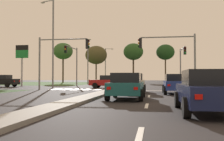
{
  "coord_description": "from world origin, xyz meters",
  "views": [
    {
      "loc": [
        3.79,
        -1.89,
        1.2
      ],
      "look_at": [
        -1.27,
        30.51,
        2.12
      ],
      "focal_mm": 42.46,
      "sensor_mm": 36.0,
      "label": 1
    }
  ],
  "objects_px": {
    "car_teal_fifth": "(127,86)",
    "treeline_second": "(96,55)",
    "car_blue_eighth": "(176,84)",
    "traffic_signal_far_left": "(73,58)",
    "car_navy_seventh": "(208,91)",
    "street_lamp_third": "(88,59)",
    "street_lamp_fourth": "(106,63)",
    "treeline_third": "(133,52)",
    "traffic_signal_near_right": "(173,51)",
    "treeline_near": "(63,51)",
    "car_red_second": "(108,81)",
    "treeline_fourth": "(165,52)",
    "traffic_signal_near_left": "(58,53)",
    "car_black_near": "(1,81)",
    "traffic_signal_far_right": "(182,59)",
    "car_beige_sixth": "(133,83)",
    "fuel_price_totem": "(22,56)",
    "pedestrian_at_median": "(127,78)",
    "car_grey_fourth": "(126,80)",
    "street_lamp_second": "(52,39)"
  },
  "relations": [
    {
      "from": "car_blue_eighth",
      "to": "car_teal_fifth",
      "type": "bearing_deg",
      "value": -119.31
    },
    {
      "from": "treeline_near",
      "to": "car_red_second",
      "type": "bearing_deg",
      "value": -62.41
    },
    {
      "from": "traffic_signal_far_left",
      "to": "treeline_second",
      "type": "relative_size",
      "value": 0.62
    },
    {
      "from": "car_beige_sixth",
      "to": "street_lamp_second",
      "type": "xyz_separation_m",
      "value": [
        -10.51,
        8.76,
        5.11
      ]
    },
    {
      "from": "street_lamp_third",
      "to": "treeline_near",
      "type": "bearing_deg",
      "value": 122.71
    },
    {
      "from": "traffic_signal_far_left",
      "to": "treeline_fourth",
      "type": "bearing_deg",
      "value": 65.44
    },
    {
      "from": "traffic_signal_near_right",
      "to": "street_lamp_fourth",
      "type": "height_order",
      "value": "street_lamp_fourth"
    },
    {
      "from": "car_black_near",
      "to": "traffic_signal_far_right",
      "type": "distance_m",
      "value": 24.23
    },
    {
      "from": "car_blue_eighth",
      "to": "treeline_second",
      "type": "xyz_separation_m",
      "value": [
        -15.88,
        44.44,
        6.18
      ]
    },
    {
      "from": "car_blue_eighth",
      "to": "traffic_signal_far_left",
      "type": "bearing_deg",
      "value": 129.37
    },
    {
      "from": "traffic_signal_far_right",
      "to": "street_lamp_third",
      "type": "bearing_deg",
      "value": 144.21
    },
    {
      "from": "traffic_signal_far_left",
      "to": "treeline_fourth",
      "type": "height_order",
      "value": "treeline_fourth"
    },
    {
      "from": "car_navy_seventh",
      "to": "treeline_second",
      "type": "relative_size",
      "value": 0.49
    },
    {
      "from": "street_lamp_fourth",
      "to": "pedestrian_at_median",
      "type": "relative_size",
      "value": 5.13
    },
    {
      "from": "street_lamp_fourth",
      "to": "treeline_third",
      "type": "relative_size",
      "value": 0.89
    },
    {
      "from": "traffic_signal_near_right",
      "to": "fuel_price_totem",
      "type": "distance_m",
      "value": 22.04
    },
    {
      "from": "traffic_signal_far_left",
      "to": "traffic_signal_near_left",
      "type": "relative_size",
      "value": 1.08
    },
    {
      "from": "traffic_signal_far_right",
      "to": "traffic_signal_near_left",
      "type": "relative_size",
      "value": 1.08
    },
    {
      "from": "car_blue_eighth",
      "to": "traffic_signal_far_right",
      "type": "height_order",
      "value": "traffic_signal_far_right"
    },
    {
      "from": "car_teal_fifth",
      "to": "treeline_near",
      "type": "height_order",
      "value": "treeline_near"
    },
    {
      "from": "street_lamp_fourth",
      "to": "pedestrian_at_median",
      "type": "height_order",
      "value": "street_lamp_fourth"
    },
    {
      "from": "car_blue_eighth",
      "to": "traffic_signal_far_right",
      "type": "bearing_deg",
      "value": 82.36
    },
    {
      "from": "traffic_signal_near_right",
      "to": "street_lamp_fourth",
      "type": "relative_size",
      "value": 0.62
    },
    {
      "from": "car_navy_seventh",
      "to": "traffic_signal_near_left",
      "type": "distance_m",
      "value": 19.6
    },
    {
      "from": "car_teal_fifth",
      "to": "car_navy_seventh",
      "type": "height_order",
      "value": "car_navy_seventh"
    },
    {
      "from": "street_lamp_fourth",
      "to": "car_navy_seventh",
      "type": "bearing_deg",
      "value": -76.4
    },
    {
      "from": "car_grey_fourth",
      "to": "traffic_signal_near_right",
      "type": "xyz_separation_m",
      "value": [
        7.94,
        -34.06,
        2.94
      ]
    },
    {
      "from": "traffic_signal_near_right",
      "to": "street_lamp_third",
      "type": "bearing_deg",
      "value": 121.55
    },
    {
      "from": "car_red_second",
      "to": "traffic_signal_far_right",
      "type": "bearing_deg",
      "value": -60.61
    },
    {
      "from": "traffic_signal_near_left",
      "to": "traffic_signal_far_left",
      "type": "bearing_deg",
      "value": 100.11
    },
    {
      "from": "car_beige_sixth",
      "to": "street_lamp_third",
      "type": "relative_size",
      "value": 0.5
    },
    {
      "from": "car_beige_sixth",
      "to": "car_blue_eighth",
      "type": "bearing_deg",
      "value": -20.34
    },
    {
      "from": "car_beige_sixth",
      "to": "fuel_price_totem",
      "type": "relative_size",
      "value": 0.73
    },
    {
      "from": "car_teal_fifth",
      "to": "traffic_signal_far_right",
      "type": "distance_m",
      "value": 22.28
    },
    {
      "from": "traffic_signal_near_right",
      "to": "treeline_fourth",
      "type": "xyz_separation_m",
      "value": [
        1.25,
        42.78,
        3.98
      ]
    },
    {
      "from": "car_black_near",
      "to": "traffic_signal_near_right",
      "type": "height_order",
      "value": "traffic_signal_near_right"
    },
    {
      "from": "car_black_near",
      "to": "treeline_fourth",
      "type": "distance_m",
      "value": 43.08
    },
    {
      "from": "traffic_signal_near_left",
      "to": "street_lamp_fourth",
      "type": "relative_size",
      "value": 0.61
    },
    {
      "from": "car_teal_fifth",
      "to": "traffic_signal_far_right",
      "type": "xyz_separation_m",
      "value": [
        5.3,
        21.43,
        2.97
      ]
    },
    {
      "from": "fuel_price_totem",
      "to": "treeline_fourth",
      "type": "relative_size",
      "value": 0.6
    },
    {
      "from": "car_red_second",
      "to": "treeline_second",
      "type": "height_order",
      "value": "treeline_second"
    },
    {
      "from": "traffic_signal_near_right",
      "to": "treeline_second",
      "type": "xyz_separation_m",
      "value": [
        -15.98,
        39.69,
        3.24
      ]
    },
    {
      "from": "car_teal_fifth",
      "to": "traffic_signal_far_right",
      "type": "height_order",
      "value": "traffic_signal_far_right"
    },
    {
      "from": "car_teal_fifth",
      "to": "treeline_second",
      "type": "height_order",
      "value": "treeline_second"
    },
    {
      "from": "car_navy_seventh",
      "to": "treeline_third",
      "type": "distance_m",
      "value": 57.14
    },
    {
      "from": "street_lamp_second",
      "to": "street_lamp_third",
      "type": "xyz_separation_m",
      "value": [
        0.2,
        17.13,
        -1.23
      ]
    },
    {
      "from": "traffic_signal_near_left",
      "to": "traffic_signal_near_right",
      "type": "bearing_deg",
      "value": -0.0
    },
    {
      "from": "car_navy_seventh",
      "to": "street_lamp_third",
      "type": "relative_size",
      "value": 0.55
    },
    {
      "from": "car_blue_eighth",
      "to": "treeline_third",
      "type": "bearing_deg",
      "value": 98.29
    },
    {
      "from": "car_blue_eighth",
      "to": "treeline_near",
      "type": "bearing_deg",
      "value": 119.07
    }
  ]
}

